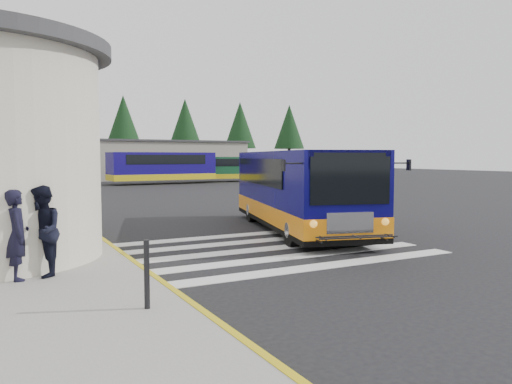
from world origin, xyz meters
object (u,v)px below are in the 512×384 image
pedestrian_b (42,231)px  far_bus_b (242,168)px  pedestrian_a (17,235)px  transit_bus (299,193)px  far_bus_a (162,166)px  bollard (147,274)px

pedestrian_b → far_bus_b: 40.01m
pedestrian_a → transit_bus: bearing=-65.9°
pedestrian_b → far_bus_a: (12.83, 33.16, 0.56)m
transit_bus → bollard: transit_bus is taller
far_bus_a → pedestrian_a: bearing=154.8°
far_bus_a → pedestrian_b: bearing=155.4°
transit_bus → far_bus_a: far_bus_a is taller
pedestrian_b → far_bus_a: far_bus_a is taller
far_bus_a → far_bus_b: size_ratio=1.15×
pedestrian_a → far_bus_b: far_bus_b is taller
pedestrian_a → far_bus_b: bearing=-31.5°
pedestrian_b → bollard: pedestrian_b is taller
transit_bus → pedestrian_a: size_ratio=5.64×
pedestrian_a → far_bus_a: (13.25, 33.22, 0.59)m
transit_bus → far_bus_b: (13.10, 30.36, 0.11)m
pedestrian_a → far_bus_b: size_ratio=0.20×
pedestrian_a → bollard: (1.61, -2.85, -0.32)m
pedestrian_b → far_bus_a: 35.56m
transit_bus → pedestrian_a: transit_bus is taller
transit_bus → pedestrian_b: size_ratio=5.46×
pedestrian_b → far_bus_b: (21.21, 33.93, 0.34)m
pedestrian_b → pedestrian_a: bearing=-83.3°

